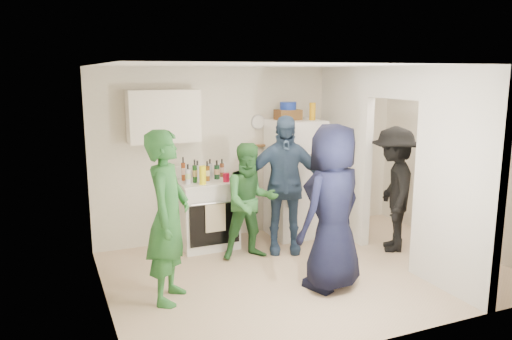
% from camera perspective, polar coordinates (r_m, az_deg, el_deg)
% --- Properties ---
extents(floor, '(4.80, 4.80, 0.00)m').
position_cam_1_polar(floor, '(6.35, 5.97, -11.42)').
color(floor, '#C9AF8E').
rests_on(floor, ground).
extents(wall_back, '(4.80, 0.00, 4.80)m').
position_cam_1_polar(wall_back, '(7.49, -0.17, 2.08)').
color(wall_back, silver).
rests_on(wall_back, floor).
extents(wall_front, '(4.80, 0.00, 4.80)m').
position_cam_1_polar(wall_front, '(4.62, 16.60, -4.13)').
color(wall_front, silver).
rests_on(wall_front, floor).
extents(wall_left, '(0.00, 3.40, 3.40)m').
position_cam_1_polar(wall_left, '(5.26, -17.25, -2.32)').
color(wall_left, silver).
rests_on(wall_left, floor).
extents(wall_right, '(0.00, 3.40, 3.40)m').
position_cam_1_polar(wall_right, '(7.44, 22.54, 1.17)').
color(wall_right, silver).
rests_on(wall_right, floor).
extents(ceiling, '(4.80, 4.80, 0.00)m').
position_cam_1_polar(ceiling, '(5.87, 6.47, 11.76)').
color(ceiling, white).
rests_on(ceiling, wall_back).
extents(partition_pier_back, '(0.12, 1.20, 2.50)m').
position_cam_1_polar(partition_pier_back, '(7.52, 10.09, 1.95)').
color(partition_pier_back, silver).
rests_on(partition_pier_back, floor).
extents(partition_pier_front, '(0.12, 1.20, 2.50)m').
position_cam_1_polar(partition_pier_front, '(5.84, 21.94, -1.32)').
color(partition_pier_front, silver).
rests_on(partition_pier_front, floor).
extents(partition_header, '(0.12, 1.00, 0.40)m').
position_cam_1_polar(partition_header, '(6.54, 15.74, 9.60)').
color(partition_header, silver).
rests_on(partition_header, partition_pier_back).
extents(stove, '(0.80, 0.67, 0.96)m').
position_cam_1_polar(stove, '(7.06, -5.61, -4.96)').
color(stove, white).
rests_on(stove, floor).
extents(upper_cabinet, '(0.95, 0.34, 0.70)m').
position_cam_1_polar(upper_cabinet, '(6.81, -10.53, 6.08)').
color(upper_cabinet, silver).
rests_on(upper_cabinet, wall_back).
extents(fridge, '(0.72, 0.70, 1.74)m').
position_cam_1_polar(fridge, '(7.45, 4.45, -0.97)').
color(fridge, white).
rests_on(fridge, floor).
extents(wicker_basket, '(0.35, 0.25, 0.15)m').
position_cam_1_polar(wicker_basket, '(7.30, 3.68, 6.32)').
color(wicker_basket, brown).
rests_on(wicker_basket, fridge).
extents(blue_bowl, '(0.24, 0.24, 0.11)m').
position_cam_1_polar(blue_bowl, '(7.30, 3.69, 7.34)').
color(blue_bowl, '#162E97').
rests_on(blue_bowl, wicker_basket).
extents(yellow_cup_stack_top, '(0.09, 0.09, 0.25)m').
position_cam_1_polar(yellow_cup_stack_top, '(7.32, 6.47, 6.67)').
color(yellow_cup_stack_top, gold).
rests_on(yellow_cup_stack_top, fridge).
extents(wall_clock, '(0.22, 0.02, 0.22)m').
position_cam_1_polar(wall_clock, '(7.43, 0.25, 5.51)').
color(wall_clock, white).
rests_on(wall_clock, wall_back).
extents(spice_shelf, '(0.35, 0.08, 0.03)m').
position_cam_1_polar(spice_shelf, '(7.43, -0.02, 2.78)').
color(spice_shelf, olive).
rests_on(spice_shelf, wall_back).
extents(nook_window, '(0.03, 0.70, 0.80)m').
position_cam_1_polar(nook_window, '(7.52, 21.58, 4.41)').
color(nook_window, black).
rests_on(nook_window, wall_right).
extents(nook_window_frame, '(0.04, 0.76, 0.86)m').
position_cam_1_polar(nook_window_frame, '(7.51, 21.49, 4.41)').
color(nook_window_frame, white).
rests_on(nook_window_frame, wall_right).
extents(nook_valance, '(0.04, 0.82, 0.18)m').
position_cam_1_polar(nook_valance, '(7.46, 21.55, 7.07)').
color(nook_valance, white).
rests_on(nook_valance, wall_right).
extents(yellow_cup_stack_stove, '(0.09, 0.09, 0.25)m').
position_cam_1_polar(yellow_cup_stack_stove, '(6.68, -6.12, -0.58)').
color(yellow_cup_stack_stove, '#FFF215').
rests_on(yellow_cup_stack_stove, stove).
extents(red_cup, '(0.09, 0.09, 0.12)m').
position_cam_1_polar(red_cup, '(6.81, -3.42, -0.86)').
color(red_cup, '#B60C2B').
rests_on(red_cup, stove).
extents(person_green_left, '(0.72, 0.81, 1.86)m').
position_cam_1_polar(person_green_left, '(5.36, -10.02, -5.31)').
color(person_green_left, '#307831').
rests_on(person_green_left, floor).
extents(person_green_center, '(0.80, 0.65, 1.54)m').
position_cam_1_polar(person_green_center, '(6.52, -0.63, -3.62)').
color(person_green_center, '#32733F').
rests_on(person_green_center, floor).
extents(person_denim, '(1.19, 0.82, 1.87)m').
position_cam_1_polar(person_denim, '(6.74, 3.16, -1.68)').
color(person_denim, '#344E72').
rests_on(person_denim, floor).
extents(person_navy, '(1.08, 0.90, 1.88)m').
position_cam_1_polar(person_navy, '(5.65, 8.75, -4.26)').
color(person_navy, black).
rests_on(person_navy, floor).
extents(person_nook, '(1.12, 1.28, 1.71)m').
position_cam_1_polar(person_nook, '(7.07, 15.46, -2.13)').
color(person_nook, black).
rests_on(person_nook, floor).
extents(bottle_a, '(0.06, 0.06, 0.33)m').
position_cam_1_polar(bottle_a, '(6.93, -8.31, 0.14)').
color(bottle_a, brown).
rests_on(bottle_a, stove).
extents(bottle_b, '(0.06, 0.06, 0.32)m').
position_cam_1_polar(bottle_b, '(6.79, -7.01, -0.12)').
color(bottle_b, '#18491B').
rests_on(bottle_b, stove).
extents(bottle_c, '(0.08, 0.08, 0.26)m').
position_cam_1_polar(bottle_c, '(7.03, -6.70, 0.03)').
color(bottle_c, '#AEB3BD').
rests_on(bottle_c, stove).
extents(bottle_d, '(0.07, 0.07, 0.28)m').
position_cam_1_polar(bottle_d, '(6.88, -5.59, -0.11)').
color(bottle_d, brown).
rests_on(bottle_d, stove).
extents(bottle_e, '(0.07, 0.07, 0.26)m').
position_cam_1_polar(bottle_e, '(7.12, -5.29, 0.23)').
color(bottle_e, '#ADB3C0').
rests_on(bottle_e, stove).
extents(bottle_f, '(0.07, 0.07, 0.27)m').
position_cam_1_polar(bottle_f, '(6.98, -4.50, 0.04)').
color(bottle_f, '#184228').
rests_on(bottle_f, stove).
extents(bottle_g, '(0.06, 0.06, 0.26)m').
position_cam_1_polar(bottle_g, '(7.13, -3.91, 0.25)').
color(bottle_g, brown).
rests_on(bottle_g, stove).
extents(bottle_h, '(0.07, 0.07, 0.27)m').
position_cam_1_polar(bottle_h, '(6.73, -7.79, -0.46)').
color(bottle_h, silver).
rests_on(bottle_h, stove).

